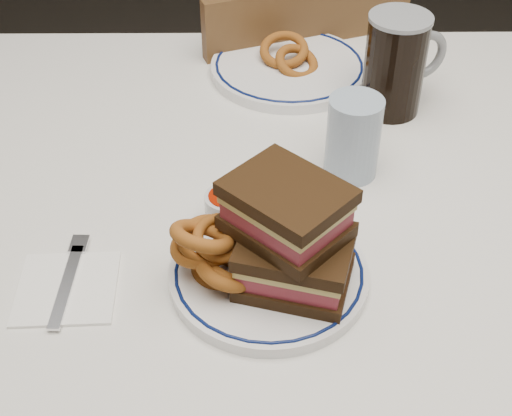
{
  "coord_description": "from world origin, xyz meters",
  "views": [
    {
      "loc": [
        -0.04,
        -0.8,
        1.37
      ],
      "look_at": [
        -0.03,
        -0.16,
        0.82
      ],
      "focal_mm": 50.0,
      "sensor_mm": 36.0,
      "label": 1
    }
  ],
  "objects_px": {
    "chair_far": "(282,136)",
    "beer_mug": "(396,63)",
    "reuben_sandwich": "(291,236)",
    "main_plate": "(269,273)",
    "far_plate": "(289,67)"
  },
  "relations": [
    {
      "from": "chair_far",
      "to": "beer_mug",
      "type": "height_order",
      "value": "beer_mug"
    },
    {
      "from": "chair_far",
      "to": "reuben_sandwich",
      "type": "height_order",
      "value": "reuben_sandwich"
    },
    {
      "from": "main_plate",
      "to": "beer_mug",
      "type": "relative_size",
      "value": 1.5
    },
    {
      "from": "far_plate",
      "to": "reuben_sandwich",
      "type": "bearing_deg",
      "value": -92.5
    },
    {
      "from": "beer_mug",
      "to": "far_plate",
      "type": "bearing_deg",
      "value": 144.12
    },
    {
      "from": "main_plate",
      "to": "far_plate",
      "type": "xyz_separation_m",
      "value": [
        0.05,
        0.49,
        0.0
      ]
    },
    {
      "from": "main_plate",
      "to": "beer_mug",
      "type": "bearing_deg",
      "value": 61.65
    },
    {
      "from": "far_plate",
      "to": "main_plate",
      "type": "bearing_deg",
      "value": -95.28
    },
    {
      "from": "chair_far",
      "to": "main_plate",
      "type": "relative_size",
      "value": 3.62
    },
    {
      "from": "chair_far",
      "to": "beer_mug",
      "type": "distance_m",
      "value": 0.51
    },
    {
      "from": "chair_far",
      "to": "reuben_sandwich",
      "type": "relative_size",
      "value": 5.23
    },
    {
      "from": "chair_far",
      "to": "reuben_sandwich",
      "type": "distance_m",
      "value": 0.8
    },
    {
      "from": "reuben_sandwich",
      "to": "beer_mug",
      "type": "relative_size",
      "value": 1.04
    },
    {
      "from": "chair_far",
      "to": "main_plate",
      "type": "bearing_deg",
      "value": -93.84
    },
    {
      "from": "main_plate",
      "to": "reuben_sandwich",
      "type": "relative_size",
      "value": 1.45
    }
  ]
}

